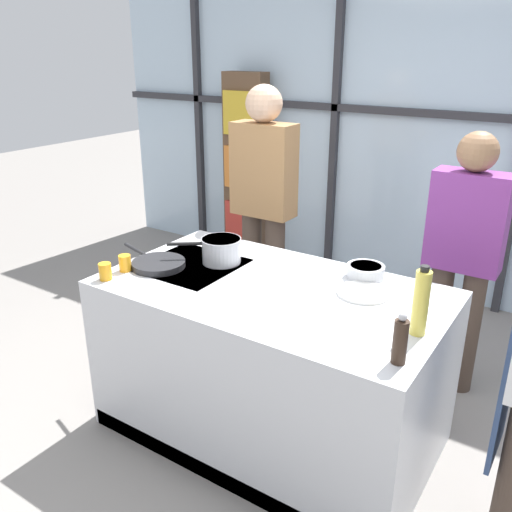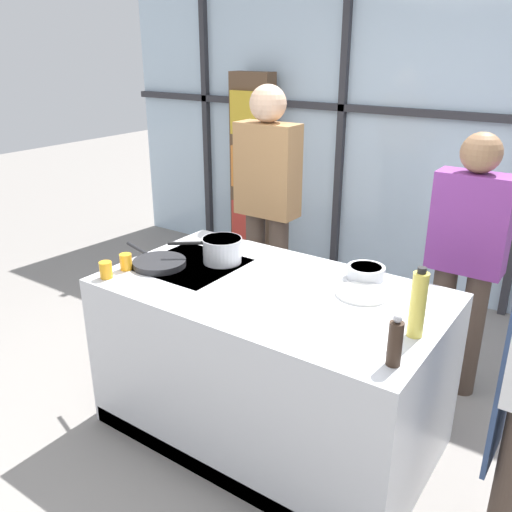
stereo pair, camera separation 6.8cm
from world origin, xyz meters
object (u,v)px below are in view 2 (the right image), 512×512
(spectator_far_left, at_px, (267,197))
(pepper_grinder, at_px, (395,342))
(juice_glass_near, at_px, (106,270))
(mixing_bowl, at_px, (366,272))
(white_plate, at_px, (362,294))
(oil_bottle, at_px, (418,304))
(saucepan, at_px, (222,249))
(spectator_center_left, at_px, (466,253))
(juice_glass_far, at_px, (126,262))
(frying_pan, at_px, (159,262))

(spectator_far_left, distance_m, pepper_grinder, 2.01)
(juice_glass_near, bearing_deg, spectator_far_left, 86.94)
(mixing_bowl, relative_size, juice_glass_near, 2.23)
(white_plate, distance_m, pepper_grinder, 0.63)
(spectator_far_left, bearing_deg, oil_bottle, 143.77)
(saucepan, bearing_deg, white_plate, 3.68)
(saucepan, relative_size, juice_glass_near, 3.99)
(saucepan, bearing_deg, spectator_far_left, 107.87)
(spectator_far_left, bearing_deg, saucepan, 107.87)
(spectator_center_left, bearing_deg, juice_glass_far, 40.89)
(spectator_center_left, relative_size, white_plate, 6.04)
(mixing_bowl, bearing_deg, juice_glass_far, -150.42)
(juice_glass_near, bearing_deg, oil_bottle, 12.25)
(spectator_far_left, distance_m, spectator_center_left, 1.41)
(frying_pan, relative_size, juice_glass_far, 5.78)
(frying_pan, distance_m, mixing_bowl, 1.14)
(spectator_center_left, relative_size, mixing_bowl, 8.04)
(pepper_grinder, bearing_deg, spectator_center_left, 93.64)
(spectator_center_left, bearing_deg, white_plate, 71.91)
(pepper_grinder, distance_m, juice_glass_far, 1.56)
(spectator_center_left, relative_size, juice_glass_far, 17.92)
(spectator_center_left, xyz_separation_m, juice_glass_near, (-1.48, -1.42, 0.03))
(white_plate, distance_m, juice_glass_far, 1.28)
(spectator_center_left, distance_m, mixing_bowl, 0.73)
(juice_glass_far, bearing_deg, saucepan, 46.81)
(spectator_center_left, bearing_deg, pepper_grinder, 93.64)
(oil_bottle, bearing_deg, mixing_bowl, 133.69)
(juice_glass_near, relative_size, juice_glass_far, 1.00)
(pepper_grinder, bearing_deg, white_plate, 125.17)
(frying_pan, distance_m, pepper_grinder, 1.47)
(saucepan, height_order, white_plate, saucepan)
(saucepan, relative_size, juice_glass_far, 3.99)
(spectator_center_left, distance_m, juice_glass_near, 2.05)
(white_plate, bearing_deg, spectator_center_left, 71.91)
(saucepan, distance_m, juice_glass_far, 0.53)
(oil_bottle, relative_size, juice_glass_near, 3.48)
(frying_pan, relative_size, pepper_grinder, 2.40)
(white_plate, height_order, juice_glass_near, juice_glass_near)
(spectator_center_left, relative_size, pepper_grinder, 7.42)
(oil_bottle, bearing_deg, juice_glass_far, -172.77)
(pepper_grinder, xyz_separation_m, juice_glass_near, (-1.56, -0.07, -0.05))
(oil_bottle, bearing_deg, white_plate, 145.07)
(frying_pan, relative_size, mixing_bowl, 2.60)
(spectator_far_left, xyz_separation_m, spectator_center_left, (1.40, 0.00, -0.12))
(spectator_far_left, relative_size, frying_pan, 3.47)
(frying_pan, xyz_separation_m, white_plate, (1.10, 0.30, -0.01))
(spectator_center_left, bearing_deg, mixing_bowl, 61.39)
(spectator_far_left, height_order, juice_glass_far, spectator_far_left)
(pepper_grinder, height_order, juice_glass_far, pepper_grinder)
(spectator_center_left, distance_m, frying_pan, 1.78)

